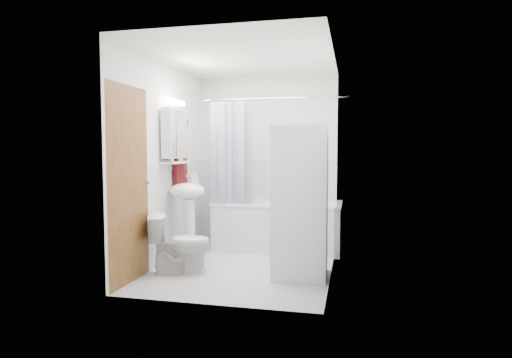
% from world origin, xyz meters
% --- Properties ---
extents(floor, '(2.60, 2.60, 0.00)m').
position_xyz_m(floor, '(0.00, 0.00, 0.00)').
color(floor, silver).
rests_on(floor, ground).
extents(room_walls, '(2.60, 2.60, 2.60)m').
position_xyz_m(room_walls, '(0.00, 0.00, 1.49)').
color(room_walls, white).
rests_on(room_walls, ground).
extents(wainscot, '(1.98, 2.58, 2.58)m').
position_xyz_m(wainscot, '(0.00, 0.29, 0.60)').
color(wainscot, white).
rests_on(wainscot, ground).
extents(door, '(0.05, 2.00, 2.00)m').
position_xyz_m(door, '(-0.95, -0.55, 1.00)').
color(door, brown).
rests_on(door, ground).
extents(bathtub, '(1.70, 0.80, 0.64)m').
position_xyz_m(bathtub, '(0.24, 0.92, 0.36)').
color(bathtub, white).
rests_on(bathtub, ground).
extents(tub_spout, '(0.04, 0.12, 0.04)m').
position_xyz_m(tub_spout, '(0.44, 1.25, 0.96)').
color(tub_spout, silver).
rests_on(tub_spout, room_walls).
extents(curtain_rod, '(1.88, 0.02, 0.02)m').
position_xyz_m(curtain_rod, '(0.24, 0.58, 2.00)').
color(curtain_rod, silver).
rests_on(curtain_rod, room_walls).
extents(shower_curtain, '(0.55, 0.02, 1.45)m').
position_xyz_m(shower_curtain, '(-0.33, 0.58, 1.25)').
color(shower_curtain, '#17154B').
rests_on(shower_curtain, curtain_rod).
extents(sink, '(0.44, 0.37, 1.04)m').
position_xyz_m(sink, '(-0.75, 0.12, 0.70)').
color(sink, white).
rests_on(sink, ground).
extents(medicine_cabinet, '(0.13, 0.50, 0.71)m').
position_xyz_m(medicine_cabinet, '(-0.90, 0.10, 1.57)').
color(medicine_cabinet, white).
rests_on(medicine_cabinet, room_walls).
extents(shelf, '(0.18, 0.54, 0.02)m').
position_xyz_m(shelf, '(-0.89, 0.10, 1.20)').
color(shelf, silver).
rests_on(shelf, room_walls).
extents(shower_caddy, '(0.22, 0.06, 0.02)m').
position_xyz_m(shower_caddy, '(0.49, 1.24, 1.15)').
color(shower_caddy, silver).
rests_on(shower_caddy, room_walls).
extents(towel, '(0.07, 0.35, 0.85)m').
position_xyz_m(towel, '(-0.94, 0.35, 1.34)').
color(towel, '#561010').
rests_on(towel, room_walls).
extents(washer_dryer, '(0.59, 0.58, 1.60)m').
position_xyz_m(washer_dryer, '(0.68, -0.27, 0.80)').
color(washer_dryer, white).
rests_on(washer_dryer, ground).
extents(toilet, '(0.75, 0.57, 0.65)m').
position_xyz_m(toilet, '(-0.62, -0.44, 0.33)').
color(toilet, white).
rests_on(toilet, ground).
extents(soap_pump, '(0.08, 0.17, 0.08)m').
position_xyz_m(soap_pump, '(-0.71, 0.25, 0.95)').
color(soap_pump, gray).
rests_on(soap_pump, sink).
extents(shelf_bottle, '(0.07, 0.18, 0.07)m').
position_xyz_m(shelf_bottle, '(-0.89, -0.05, 1.25)').
color(shelf_bottle, gray).
rests_on(shelf_bottle, shelf).
extents(shelf_cup, '(0.10, 0.09, 0.10)m').
position_xyz_m(shelf_cup, '(-0.89, 0.22, 1.26)').
color(shelf_cup, gray).
rests_on(shelf_cup, shelf).
extents(shampoo_a, '(0.13, 0.17, 0.13)m').
position_xyz_m(shampoo_a, '(0.35, 1.24, 1.23)').
color(shampoo_a, gray).
rests_on(shampoo_a, shower_caddy).
extents(shampoo_b, '(0.08, 0.21, 0.08)m').
position_xyz_m(shampoo_b, '(0.47, 1.24, 1.20)').
color(shampoo_b, '#285BA2').
rests_on(shampoo_b, shower_caddy).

